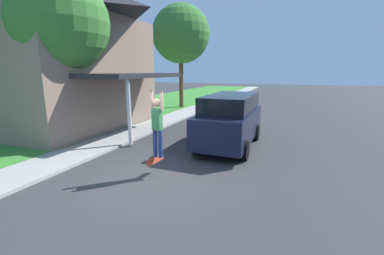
{
  "coord_description": "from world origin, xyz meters",
  "views": [
    {
      "loc": [
        3.81,
        -5.96,
        3.07
      ],
      "look_at": [
        0.68,
        1.96,
        1.2
      ],
      "focal_mm": 24.0,
      "sensor_mm": 36.0,
      "label": 1
    }
  ],
  "objects_px": {
    "skateboarder": "(157,123)",
    "skateboard": "(155,160)",
    "lawn_tree_near": "(60,24)",
    "suv_parked": "(230,119)",
    "lawn_tree_far": "(181,34)",
    "car_down_street": "(244,100)"
  },
  "relations": [
    {
      "from": "lawn_tree_near",
      "to": "lawn_tree_far",
      "type": "xyz_separation_m",
      "value": [
        0.25,
        11.59,
        1.02
      ]
    },
    {
      "from": "skateboarder",
      "to": "lawn_tree_near",
      "type": "bearing_deg",
      "value": 159.44
    },
    {
      "from": "skateboard",
      "to": "lawn_tree_far",
      "type": "bearing_deg",
      "value": 110.76
    },
    {
      "from": "skateboarder",
      "to": "skateboard",
      "type": "bearing_deg",
      "value": 162.16
    },
    {
      "from": "car_down_street",
      "to": "suv_parked",
      "type": "bearing_deg",
      "value": -82.08
    },
    {
      "from": "lawn_tree_far",
      "to": "suv_parked",
      "type": "distance_m",
      "value": 12.72
    },
    {
      "from": "suv_parked",
      "to": "skateboarder",
      "type": "xyz_separation_m",
      "value": [
        -1.22,
        -3.89,
        0.47
      ]
    },
    {
      "from": "lawn_tree_far",
      "to": "suv_parked",
      "type": "relative_size",
      "value": 1.75
    },
    {
      "from": "car_down_street",
      "to": "lawn_tree_far",
      "type": "bearing_deg",
      "value": -149.5
    },
    {
      "from": "skateboarder",
      "to": "suv_parked",
      "type": "bearing_deg",
      "value": 72.64
    },
    {
      "from": "skateboarder",
      "to": "skateboard",
      "type": "relative_size",
      "value": 2.52
    },
    {
      "from": "lawn_tree_far",
      "to": "skateboarder",
      "type": "distance_m",
      "value": 15.31
    },
    {
      "from": "suv_parked",
      "to": "skateboard",
      "type": "distance_m",
      "value": 4.14
    },
    {
      "from": "car_down_street",
      "to": "skateboard",
      "type": "bearing_deg",
      "value": -88.63
    },
    {
      "from": "car_down_street",
      "to": "skateboard",
      "type": "xyz_separation_m",
      "value": [
        0.39,
        -16.44,
        -0.13
      ]
    },
    {
      "from": "suv_parked",
      "to": "skateboarder",
      "type": "height_order",
      "value": "skateboarder"
    },
    {
      "from": "car_down_street",
      "to": "lawn_tree_near",
      "type": "bearing_deg",
      "value": -109.23
    },
    {
      "from": "lawn_tree_far",
      "to": "skateboarder",
      "type": "bearing_deg",
      "value": -68.78
    },
    {
      "from": "suv_parked",
      "to": "skateboard",
      "type": "height_order",
      "value": "suv_parked"
    },
    {
      "from": "lawn_tree_near",
      "to": "lawn_tree_far",
      "type": "relative_size",
      "value": 0.83
    },
    {
      "from": "lawn_tree_far",
      "to": "lawn_tree_near",
      "type": "bearing_deg",
      "value": -91.23
    },
    {
      "from": "lawn_tree_near",
      "to": "skateboard",
      "type": "bearing_deg",
      "value": -20.63
    }
  ]
}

